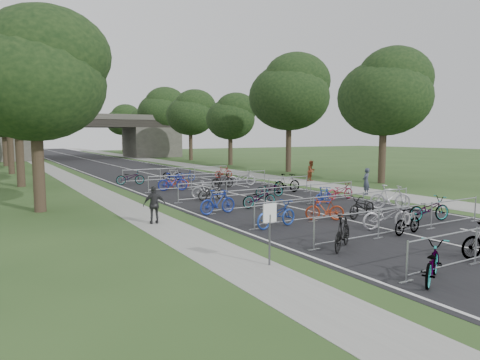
# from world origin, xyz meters

# --- Properties ---
(road) EXTENTS (11.00, 140.00, 0.01)m
(road) POSITION_xyz_m (0.00, 50.00, 0.01)
(road) COLOR black
(road) RESTS_ON ground
(sidewalk_right) EXTENTS (3.00, 140.00, 0.01)m
(sidewalk_right) POSITION_xyz_m (8.00, 50.00, 0.01)
(sidewalk_right) COLOR gray
(sidewalk_right) RESTS_ON ground
(sidewalk_left) EXTENTS (2.00, 140.00, 0.01)m
(sidewalk_left) POSITION_xyz_m (-7.50, 50.00, 0.01)
(sidewalk_left) COLOR gray
(sidewalk_left) RESTS_ON ground
(lane_markings) EXTENTS (0.12, 140.00, 0.00)m
(lane_markings) POSITION_xyz_m (0.00, 50.00, 0.00)
(lane_markings) COLOR silver
(lane_markings) RESTS_ON ground
(overpass_bridge) EXTENTS (31.00, 8.00, 7.05)m
(overpass_bridge) POSITION_xyz_m (0.00, 65.00, 3.53)
(overpass_bridge) COLOR #42403B
(overpass_bridge) RESTS_ON ground
(park_sign) EXTENTS (0.45, 0.06, 1.83)m
(park_sign) POSITION_xyz_m (-6.80, 3.00, 1.27)
(park_sign) COLOR #4C4C51
(park_sign) RESTS_ON ground
(tree_left_0) EXTENTS (6.72, 6.72, 10.25)m
(tree_left_0) POSITION_xyz_m (-11.39, 15.93, 6.49)
(tree_left_0) COLOR #33261C
(tree_left_0) RESTS_ON ground
(tree_right_0) EXTENTS (7.17, 7.17, 10.93)m
(tree_right_0) POSITION_xyz_m (13.11, 15.93, 6.92)
(tree_right_0) COLOR #33261C
(tree_right_0) RESTS_ON ground
(tree_left_1) EXTENTS (7.56, 7.56, 11.53)m
(tree_left_1) POSITION_xyz_m (-11.39, 27.93, 7.30)
(tree_left_1) COLOR #33261C
(tree_left_1) RESTS_ON ground
(tree_right_1) EXTENTS (8.18, 8.18, 12.47)m
(tree_right_1) POSITION_xyz_m (13.11, 27.93, 7.90)
(tree_right_1) COLOR #33261C
(tree_right_1) RESTS_ON ground
(tree_left_2) EXTENTS (8.40, 8.40, 12.81)m
(tree_left_2) POSITION_xyz_m (-11.39, 39.93, 8.12)
(tree_left_2) COLOR #33261C
(tree_left_2) RESTS_ON ground
(tree_right_2) EXTENTS (6.16, 6.16, 9.39)m
(tree_right_2) POSITION_xyz_m (13.11, 39.93, 5.95)
(tree_right_2) COLOR #33261C
(tree_right_2) RESTS_ON ground
(tree_left_3) EXTENTS (6.72, 6.72, 10.25)m
(tree_left_3) POSITION_xyz_m (-11.39, 51.93, 6.49)
(tree_left_3) COLOR #33261C
(tree_left_3) RESTS_ON ground
(tree_right_3) EXTENTS (7.17, 7.17, 10.93)m
(tree_right_3) POSITION_xyz_m (13.11, 51.93, 6.92)
(tree_right_3) COLOR #33261C
(tree_right_3) RESTS_ON ground
(tree_left_4) EXTENTS (7.56, 7.56, 11.53)m
(tree_left_4) POSITION_xyz_m (-11.39, 63.93, 7.30)
(tree_left_4) COLOR #33261C
(tree_left_4) RESTS_ON ground
(tree_right_4) EXTENTS (8.18, 8.18, 12.47)m
(tree_right_4) POSITION_xyz_m (13.11, 63.93, 7.90)
(tree_right_4) COLOR #33261C
(tree_right_4) RESTS_ON ground
(tree_right_5) EXTENTS (6.16, 6.16, 9.39)m
(tree_right_5) POSITION_xyz_m (13.11, 75.93, 5.95)
(tree_right_5) COLOR #33261C
(tree_right_5) RESTS_ON ground
(tree_right_6) EXTENTS (7.17, 7.17, 10.93)m
(tree_right_6) POSITION_xyz_m (13.11, 87.93, 6.92)
(tree_right_6) COLOR #33261C
(tree_right_6) RESTS_ON ground
(barrier_row_1) EXTENTS (9.70, 0.08, 1.10)m
(barrier_row_1) POSITION_xyz_m (0.00, 3.60, 0.55)
(barrier_row_1) COLOR #9C9EA3
(barrier_row_1) RESTS_ON ground
(barrier_row_2) EXTENTS (9.70, 0.08, 1.10)m
(barrier_row_2) POSITION_xyz_m (0.00, 7.20, 0.55)
(barrier_row_2) COLOR #9C9EA3
(barrier_row_2) RESTS_ON ground
(barrier_row_3) EXTENTS (9.70, 0.08, 1.10)m
(barrier_row_3) POSITION_xyz_m (0.00, 11.00, 0.55)
(barrier_row_3) COLOR #9C9EA3
(barrier_row_3) RESTS_ON ground
(barrier_row_4) EXTENTS (9.70, 0.08, 1.10)m
(barrier_row_4) POSITION_xyz_m (0.00, 15.00, 0.55)
(barrier_row_4) COLOR #9C9EA3
(barrier_row_4) RESTS_ON ground
(barrier_row_5) EXTENTS (9.70, 0.08, 1.10)m
(barrier_row_5) POSITION_xyz_m (0.00, 20.00, 0.55)
(barrier_row_5) COLOR #9C9EA3
(barrier_row_5) RESTS_ON ground
(barrier_row_6) EXTENTS (9.70, 0.08, 1.10)m
(barrier_row_6) POSITION_xyz_m (0.00, 26.00, 0.55)
(barrier_row_6) COLOR #9C9EA3
(barrier_row_6) RESTS_ON ground
(bike_0) EXTENTS (2.04, 1.51, 1.02)m
(bike_0) POSITION_xyz_m (-4.05, -0.32, 0.51)
(bike_0) COLOR #9C9EA3
(bike_0) RESTS_ON ground
(bike_4) EXTENTS (1.90, 1.47, 1.14)m
(bike_4) POSITION_xyz_m (-3.77, 3.16, 0.57)
(bike_4) COLOR black
(bike_4) RESTS_ON ground
(bike_5) EXTENTS (2.28, 1.32, 1.13)m
(bike_5) POSITION_xyz_m (-0.05, 4.48, 0.57)
(bike_5) COLOR #AAA8B0
(bike_5) RESTS_ON ground
(bike_6) EXTENTS (1.66, 0.62, 0.97)m
(bike_6) POSITION_xyz_m (-0.11, 3.45, 0.49)
(bike_6) COLOR #9C9EA3
(bike_6) RESTS_ON ground
(bike_7) EXTENTS (2.20, 1.18, 1.10)m
(bike_7) POSITION_xyz_m (2.82, 4.62, 0.55)
(bike_7) COLOR #9C9EA3
(bike_7) RESTS_ON ground
(bike_8) EXTENTS (2.18, 1.03, 1.10)m
(bike_8) POSITION_xyz_m (-3.67, 7.01, 0.55)
(bike_8) COLOR #1D3EA1
(bike_8) RESTS_ON ground
(bike_9) EXTENTS (1.72, 1.31, 1.03)m
(bike_9) POSITION_xyz_m (-0.97, 7.10, 0.52)
(bike_9) COLOR #9D3216
(bike_9) RESTS_ON ground
(bike_10) EXTENTS (2.09, 1.09, 1.05)m
(bike_10) POSITION_xyz_m (0.92, 6.67, 0.52)
(bike_10) COLOR black
(bike_10) RESTS_ON ground
(bike_11) EXTENTS (2.08, 1.59, 1.25)m
(bike_11) POSITION_xyz_m (3.88, 7.58, 0.63)
(bike_11) COLOR #A8A7AF
(bike_11) RESTS_ON ground
(bike_12) EXTENTS (2.00, 0.71, 1.18)m
(bike_12) POSITION_xyz_m (-4.30, 10.89, 0.59)
(bike_12) COLOR navy
(bike_12) RESTS_ON ground
(bike_13) EXTENTS (1.99, 0.72, 1.04)m
(bike_13) POSITION_xyz_m (-1.60, 11.39, 0.52)
(bike_13) COLOR #9C9EA3
(bike_13) RESTS_ON ground
(bike_14) EXTENTS (1.69, 0.88, 0.98)m
(bike_14) POSITION_xyz_m (1.88, 10.35, 0.49)
(bike_14) COLOR navy
(bike_14) RESTS_ON ground
(bike_15) EXTENTS (1.89, 0.73, 0.98)m
(bike_15) POSITION_xyz_m (4.07, 11.34, 0.49)
(bike_15) COLOR maroon
(bike_15) RESTS_ON ground
(bike_16) EXTENTS (1.84, 0.71, 0.95)m
(bike_16) POSITION_xyz_m (-2.54, 14.90, 0.48)
(bike_16) COLOR black
(bike_16) RESTS_ON ground
(bike_17) EXTENTS (1.80, 1.40, 1.09)m
(bike_17) POSITION_xyz_m (-2.60, 15.46, 0.54)
(bike_17) COLOR #9B9CA2
(bike_17) RESTS_ON ground
(bike_18) EXTENTS (1.89, 1.01, 0.94)m
(bike_18) POSITION_xyz_m (1.12, 14.38, 0.47)
(bike_18) COLOR #9C9EA3
(bike_18) RESTS_ON ground
(bike_19) EXTENTS (2.10, 0.60, 1.26)m
(bike_19) POSITION_xyz_m (3.14, 15.26, 0.63)
(bike_19) COLOR #9C9EA3
(bike_19) RESTS_ON ground
(bike_20) EXTENTS (2.11, 1.06, 1.22)m
(bike_20) POSITION_xyz_m (-2.88, 20.04, 0.61)
(bike_20) COLOR navy
(bike_20) RESTS_ON ground
(bike_21) EXTENTS (1.78, 0.68, 0.92)m
(bike_21) POSITION_xyz_m (-2.19, 20.94, 0.46)
(bike_21) COLOR maroon
(bike_21) RESTS_ON ground
(bike_22) EXTENTS (1.93, 0.68, 1.13)m
(bike_22) POSITION_xyz_m (0.69, 19.57, 0.57)
(bike_22) COLOR black
(bike_22) RESTS_ON ground
(bike_23) EXTENTS (2.25, 1.14, 1.13)m
(bike_23) POSITION_xyz_m (2.65, 20.15, 0.56)
(bike_23) COLOR #9B9CA2
(bike_23) RESTS_ON ground
(bike_24) EXTENTS (2.20, 1.25, 1.10)m
(bike_24) POSITION_xyz_m (-4.30, 25.03, 0.55)
(bike_24) COLOR #9C9EA3
(bike_24) RESTS_ON ground
(bike_25) EXTENTS (1.75, 1.11, 1.02)m
(bike_25) POSITION_xyz_m (-0.29, 26.42, 0.51)
(bike_25) COLOR #9C9EA3
(bike_25) RESTS_ON ground
(bike_26) EXTENTS (1.78, 0.93, 0.89)m
(bike_26) POSITION_xyz_m (0.33, 25.36, 0.44)
(bike_26) COLOR navy
(bike_26) RESTS_ON ground
(bike_27) EXTENTS (1.68, 0.74, 0.98)m
(bike_27) POSITION_xyz_m (4.30, 25.96, 0.49)
(bike_27) COLOR maroon
(bike_27) RESTS_ON ground
(pedestrian_a) EXTENTS (0.72, 0.59, 1.70)m
(pedestrian_a) POSITION_xyz_m (6.80, 11.89, 0.85)
(pedestrian_a) COLOR #2C3242
(pedestrian_a) RESTS_ON ground
(pedestrian_b) EXTENTS (0.96, 0.83, 1.68)m
(pedestrian_b) POSITION_xyz_m (9.20, 19.93, 0.84)
(pedestrian_b) COLOR brown
(pedestrian_b) RESTS_ON ground
(pedestrian_c) EXTENTS (1.01, 0.59, 1.62)m
(pedestrian_c) POSITION_xyz_m (-7.64, 10.33, 0.81)
(pedestrian_c) COLOR #28292B
(pedestrian_c) RESTS_ON ground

